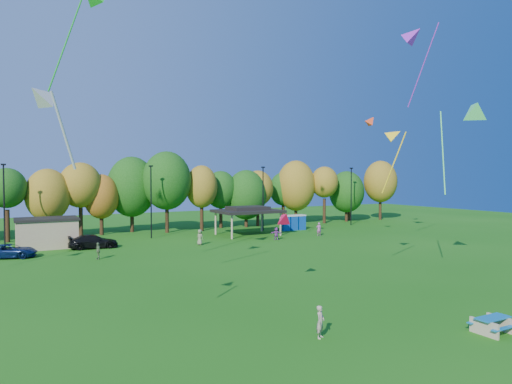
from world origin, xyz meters
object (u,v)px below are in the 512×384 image
picnic_table (493,324)px  car_d (93,242)px  car_c (10,251)px  kite_flyer (320,322)px  porta_potties (293,222)px

picnic_table → car_d: bearing=108.8°
car_c → car_d: (7.87, 2.26, 0.08)m
kite_flyer → car_d: 33.97m
car_c → car_d: 8.19m
picnic_table → car_d: car_d is taller
porta_potties → kite_flyer: porta_potties is taller
picnic_table → car_c: (-20.81, 34.86, 0.19)m
kite_flyer → car_c: kite_flyer is taller
car_c → car_d: bearing=-58.2°
picnic_table → car_d: (-12.94, 37.12, 0.27)m
porta_potties → picnic_table: size_ratio=2.00×
porta_potties → car_c: porta_potties is taller
porta_potties → car_d: 28.12m
car_c → car_d: size_ratio=0.94×
porta_potties → picnic_table: 43.38m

